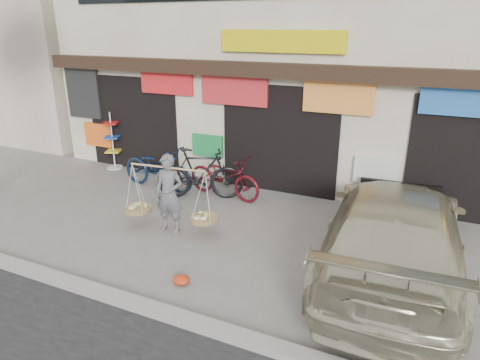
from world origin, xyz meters
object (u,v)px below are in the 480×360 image
at_px(street_vendor, 169,197).
at_px(display_rack, 113,146).
at_px(bike_2, 224,176).
at_px(bike_1, 200,174).
at_px(suv, 394,230).
at_px(bike_0, 158,168).

distance_m(street_vendor, display_rack, 4.77).
bearing_deg(display_rack, bike_2, -9.22).
bearing_deg(street_vendor, bike_1, 94.10).
relative_size(street_vendor, suv, 0.38).
bearing_deg(bike_2, display_rack, 89.42).
distance_m(bike_1, display_rack, 3.66).
distance_m(street_vendor, bike_0, 2.58).
relative_size(bike_0, suv, 0.39).
distance_m(bike_2, suv, 4.56).
xyz_separation_m(bike_0, display_rack, (-2.19, 0.85, 0.11)).
distance_m(bike_0, bike_1, 1.35).
relative_size(bike_1, display_rack, 1.26).
relative_size(bike_2, suv, 0.37).
relative_size(bike_0, bike_1, 1.02).
bearing_deg(bike_0, suv, -100.98).
relative_size(suv, display_rack, 3.25).
xyz_separation_m(bike_0, bike_2, (1.82, 0.20, -0.03)).
xyz_separation_m(bike_2, suv, (4.17, -1.85, 0.24)).
relative_size(bike_0, bike_2, 1.06).
bearing_deg(bike_2, bike_1, 132.69).
bearing_deg(suv, bike_0, -18.42).
bearing_deg(street_vendor, bike_2, 79.75).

